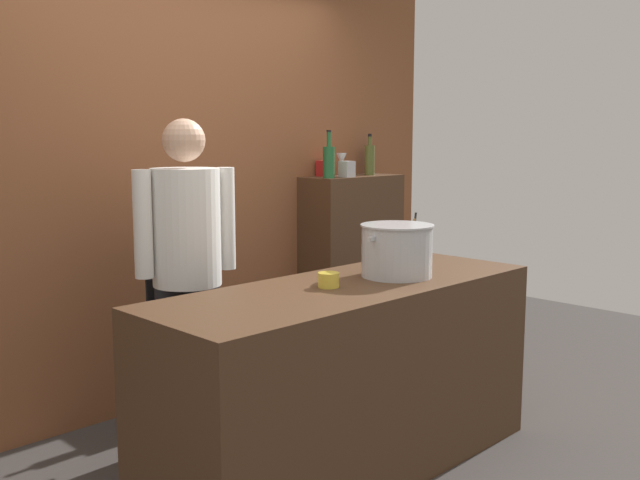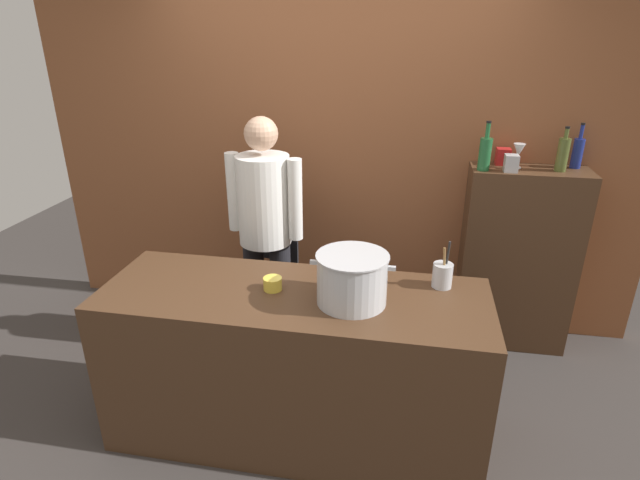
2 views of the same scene
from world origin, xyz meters
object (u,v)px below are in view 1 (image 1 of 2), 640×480
utensil_crock (413,247)px  spice_tin_silver (347,169)px  spice_tin_red (325,168)px  chef (187,260)px  stockpot_large (397,250)px  butter_jar (329,280)px  wine_bottle_green (329,161)px  wine_bottle_cobalt (370,160)px  wine_bottle_olive (370,159)px  wine_glass_tall (341,160)px

utensil_crock → spice_tin_silver: 1.06m
spice_tin_red → chef: bearing=-160.9°
chef → stockpot_large: bearing=141.3°
spice_tin_red → stockpot_large: bearing=-122.5°
stockpot_large → spice_tin_silver: size_ratio=3.81×
butter_jar → wine_bottle_green: bearing=44.4°
utensil_crock → spice_tin_silver: spice_tin_silver is taller
wine_bottle_cobalt → chef: bearing=-165.2°
stockpot_large → wine_bottle_olive: 1.74m
butter_jar → spice_tin_red: size_ratio=0.89×
stockpot_large → spice_tin_silver: spice_tin_silver is taller
chef → spice_tin_red: bearing=-149.6°
wine_bottle_green → butter_jar: bearing=-135.6°
wine_bottle_olive → spice_tin_red: 0.36m
wine_glass_tall → stockpot_large: bearing=-126.5°
wine_bottle_olive → wine_bottle_green: wine_bottle_green is taller
utensil_crock → spice_tin_red: bearing=69.7°
spice_tin_silver → spice_tin_red: bearing=97.8°
spice_tin_red → utensil_crock: bearing=-110.3°
utensil_crock → wine_bottle_cobalt: (0.85, 1.07, 0.44)m
stockpot_large → wine_bottle_cobalt: (1.30, 1.31, 0.38)m
stockpot_large → spice_tin_red: 1.60m
wine_bottle_cobalt → spice_tin_red: 0.46m
utensil_crock → wine_bottle_olive: 1.29m
wine_glass_tall → spice_tin_silver: bearing=-117.8°
wine_bottle_green → spice_tin_red: wine_bottle_green is taller
wine_bottle_olive → spice_tin_red: size_ratio=2.61×
chef → wine_bottle_green: size_ratio=5.30×
butter_jar → wine_glass_tall: wine_glass_tall is taller
utensil_crock → butter_jar: 0.88m
utensil_crock → spice_tin_silver: size_ratio=2.39×
butter_jar → spice_tin_red: 1.83m
spice_tin_silver → butter_jar: bearing=-139.8°
utensil_crock → stockpot_large: bearing=-150.9°
wine_bottle_olive → wine_bottle_cobalt: bearing=41.1°
chef → butter_jar: bearing=120.0°
stockpot_large → wine_glass_tall: bearing=53.5°
wine_bottle_olive → wine_bottle_green: bearing=-172.1°
utensil_crock → wine_bottle_green: size_ratio=0.83×
wine_bottle_cobalt → stockpot_large: bearing=-134.6°
wine_bottle_olive → spice_tin_silver: (-0.32, -0.07, -0.06)m
spice_tin_red → spice_tin_silver: bearing=-82.2°
stockpot_large → spice_tin_red: size_ratio=3.81×
butter_jar → spice_tin_red: (1.26, 1.27, 0.42)m
wine_bottle_green → chef: bearing=-165.6°
utensil_crock → spice_tin_red: 1.21m
wine_bottle_cobalt → spice_tin_red: (-0.46, 0.01, -0.05)m
chef → butter_jar: (0.25, -0.74, -0.03)m
utensil_crock → wine_bottle_olive: size_ratio=0.91×
spice_tin_red → butter_jar: bearing=-134.8°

